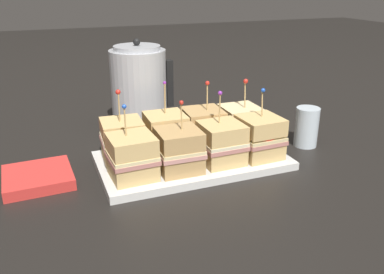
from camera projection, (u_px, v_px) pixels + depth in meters
ground_plane at (192, 164)px, 0.97m from camera, size 6.00×6.00×0.00m
serving_platter at (192, 160)px, 0.97m from camera, size 0.44×0.24×0.02m
sandwich_front_far_left at (132, 157)px, 0.85m from camera, size 0.10×0.10×0.16m
sandwich_front_center_left at (179, 150)px, 0.89m from camera, size 0.10×0.10×0.16m
sandwich_front_center_right at (221, 143)px, 0.92m from camera, size 0.10×0.10×0.17m
sandwich_front_far_right at (260, 137)px, 0.95m from camera, size 0.10×0.10×0.16m
sandwich_back_far_left at (123, 140)px, 0.94m from camera, size 0.10×0.10×0.17m
sandwich_back_center_left at (166, 134)px, 0.97m from camera, size 0.10×0.10×0.18m
sandwich_back_center_right at (203, 129)px, 1.01m from camera, size 0.10×0.10×0.17m
sandwich_back_far_right at (240, 124)px, 1.04m from camera, size 0.10×0.10×0.17m
kettle_steel at (139, 88)px, 1.17m from camera, size 0.18×0.16×0.26m
drinking_glass at (307, 127)px, 1.06m from camera, size 0.06×0.06×0.10m
napkin_stack at (38, 177)px, 0.88m from camera, size 0.15×0.15×0.02m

